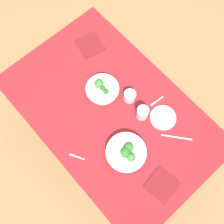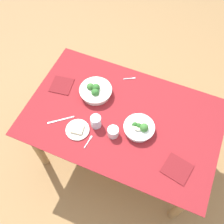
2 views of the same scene
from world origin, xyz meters
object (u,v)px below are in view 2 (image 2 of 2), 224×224
object	(u,v)px
water_glass_center	(96,122)
broccoli_bowl_far	(139,128)
bread_side_plate	(78,130)
napkin_folded_lower	(177,169)
napkin_folded_upper	(62,85)
table_knife_left	(61,120)
fork_by_near_bowl	(130,78)
water_glass_side	(113,132)
broccoli_bowl_near	(95,91)
fork_by_far_bowl	(88,141)

from	to	relation	value
water_glass_center	broccoli_bowl_far	bearing A→B (deg)	-165.16
bread_side_plate	napkin_folded_lower	bearing A→B (deg)	179.86
broccoli_bowl_far	napkin_folded_lower	size ratio (longest dim) A/B	1.26
water_glass_center	napkin_folded_upper	world-z (taller)	water_glass_center
bread_side_plate	table_knife_left	xyz separation A→B (m)	(0.16, -0.03, -0.01)
bread_side_plate	fork_by_near_bowl	world-z (taller)	bread_side_plate
broccoli_bowl_far	water_glass_center	bearing A→B (deg)	14.84
napkin_folded_upper	broccoli_bowl_far	bearing A→B (deg)	168.99
water_glass_side	table_knife_left	bearing A→B (deg)	5.92
table_knife_left	napkin_folded_lower	size ratio (longest dim) A/B	1.13
bread_side_plate	napkin_folded_upper	distance (m)	0.44
broccoli_bowl_far	broccoli_bowl_near	distance (m)	0.47
napkin_folded_upper	fork_by_far_bowl	bearing A→B (deg)	138.69
napkin_folded_upper	table_knife_left	bearing A→B (deg)	117.56
table_knife_left	napkin_folded_upper	distance (m)	0.33
napkin_folded_upper	bread_side_plate	bearing A→B (deg)	133.96
broccoli_bowl_near	napkin_folded_lower	xyz separation A→B (m)	(-0.78, 0.36, -0.04)
water_glass_side	napkin_folded_lower	size ratio (longest dim) A/B	0.46
broccoli_bowl_near	bread_side_plate	bearing A→B (deg)	92.22
fork_by_near_bowl	fork_by_far_bowl	bearing A→B (deg)	-125.66
fork_by_far_bowl	napkin_folded_upper	distance (m)	0.56
water_glass_center	water_glass_side	bearing A→B (deg)	171.06
broccoli_bowl_far	fork_by_far_bowl	size ratio (longest dim) A/B	2.10
water_glass_center	fork_by_near_bowl	world-z (taller)	water_glass_center
broccoli_bowl_far	napkin_folded_upper	distance (m)	0.74
water_glass_center	water_glass_side	distance (m)	0.15
water_glass_center	napkin_folded_lower	distance (m)	0.67
bread_side_plate	fork_by_far_bowl	bearing A→B (deg)	155.61
broccoli_bowl_far	bread_side_plate	world-z (taller)	broccoli_bowl_far
broccoli_bowl_near	water_glass_center	size ratio (longest dim) A/B	2.50
bread_side_plate	napkin_folded_upper	size ratio (longest dim) A/B	1.05
fork_by_far_bowl	napkin_folded_upper	xyz separation A→B (m)	(0.42, -0.37, 0.00)
broccoli_bowl_near	fork_by_near_bowl	size ratio (longest dim) A/B	2.74
water_glass_side	fork_by_near_bowl	bearing A→B (deg)	-82.57
table_knife_left	napkin_folded_upper	world-z (taller)	napkin_folded_upper
broccoli_bowl_near	water_glass_side	distance (m)	0.39
bread_side_plate	napkin_folded_lower	xyz separation A→B (m)	(-0.77, 0.00, -0.01)
fork_by_far_bowl	fork_by_near_bowl	size ratio (longest dim) A/B	1.16
napkin_folded_lower	broccoli_bowl_near	bearing A→B (deg)	-24.45
fork_by_far_bowl	table_knife_left	bearing A→B (deg)	78.65
water_glass_center	table_knife_left	distance (m)	0.28
fork_by_far_bowl	fork_by_near_bowl	world-z (taller)	same
broccoli_bowl_far	broccoli_bowl_near	world-z (taller)	broccoli_bowl_near
fork_by_near_bowl	napkin_folded_lower	world-z (taller)	napkin_folded_lower
broccoli_bowl_far	napkin_folded_upper	bearing A→B (deg)	-11.01
fork_by_far_bowl	broccoli_bowl_near	bearing A→B (deg)	22.72
broccoli_bowl_far	fork_by_far_bowl	distance (m)	0.39
broccoli_bowl_near	napkin_folded_upper	distance (m)	0.30
bread_side_plate	fork_by_near_bowl	distance (m)	0.64
fork_by_near_bowl	table_knife_left	size ratio (longest dim) A/B	0.46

